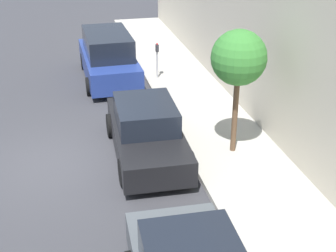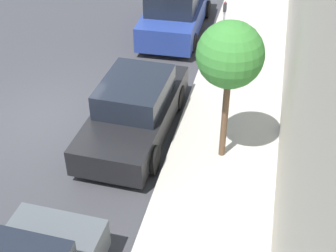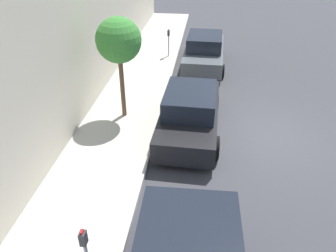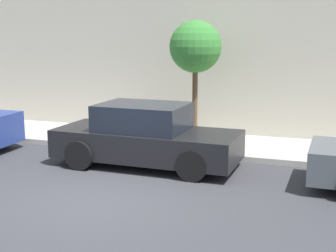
# 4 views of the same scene
# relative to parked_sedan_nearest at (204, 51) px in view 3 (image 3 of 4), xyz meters

# --- Properties ---
(ground_plane) EXTENTS (60.00, 60.00, 0.00)m
(ground_plane) POSITION_rel_parked_sedan_nearest_xyz_m (-2.13, 6.11, -0.73)
(ground_plane) COLOR #38383D
(sidewalk) EXTENTS (2.64, 32.00, 0.15)m
(sidewalk) POSITION_rel_parked_sedan_nearest_xyz_m (2.69, 6.11, -0.65)
(sidewalk) COLOR #B2ADA3
(sidewalk) RESTS_ON ground_plane
(parked_sedan_nearest) EXTENTS (1.92, 4.55, 1.54)m
(parked_sedan_nearest) POSITION_rel_parked_sedan_nearest_xyz_m (0.00, 0.00, 0.00)
(parked_sedan_nearest) COLOR #4C5156
(parked_sedan_nearest) RESTS_ON ground_plane
(parked_sedan_second) EXTENTS (1.93, 4.55, 1.54)m
(parked_sedan_second) POSITION_rel_parked_sedan_nearest_xyz_m (0.31, 6.09, -0.00)
(parked_sedan_second) COLOR black
(parked_sedan_second) RESTS_ON ground_plane
(parking_meter_near) EXTENTS (0.11, 0.15, 1.37)m
(parking_meter_near) POSITION_rel_parked_sedan_nearest_xyz_m (1.82, -0.72, 0.27)
(parking_meter_near) COLOR #ADADB2
(parking_meter_near) RESTS_ON sidewalk
(parking_meter_far) EXTENTS (0.11, 0.15, 1.39)m
(parking_meter_far) POSITION_rel_parked_sedan_nearest_xyz_m (1.82, 11.84, 0.28)
(parking_meter_far) COLOR #ADADB2
(parking_meter_far) RESTS_ON sidewalk
(street_tree) EXTENTS (1.46, 1.46, 3.44)m
(street_tree) POSITION_rel_parked_sedan_nearest_xyz_m (2.67, 5.51, 2.11)
(street_tree) COLOR brown
(street_tree) RESTS_ON sidewalk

